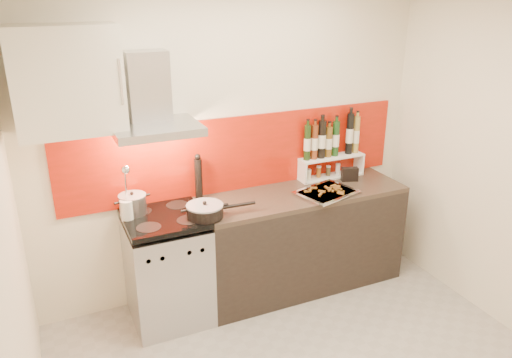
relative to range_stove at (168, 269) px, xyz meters
name	(u,v)px	position (x,y,z in m)	size (l,w,h in m)	color
back_wall	(234,145)	(0.70, 0.30, 0.86)	(3.40, 0.02, 2.60)	silver
left_wall	(7,270)	(-1.00, -1.10, 0.86)	(0.02, 2.80, 2.60)	silver
backsplash	(240,153)	(0.75, 0.29, 0.78)	(3.00, 0.02, 0.64)	#9C1B08
range_stove	(168,269)	(0.00, 0.00, 0.00)	(0.60, 0.60, 0.91)	#B7B7BA
counter	(301,239)	(1.20, 0.00, 0.01)	(1.80, 0.60, 0.90)	black
range_hood	(151,104)	(0.00, 0.14, 1.30)	(0.62, 0.50, 0.61)	#B7B7BA
upper_cabinet	(67,81)	(-0.55, 0.13, 1.51)	(0.70, 0.35, 0.72)	beige
stock_pot	(133,204)	(-0.20, 0.14, 0.55)	(0.21, 0.21, 0.18)	#B7B7BA
saute_pan	(206,211)	(0.29, -0.14, 0.52)	(0.54, 0.28, 0.13)	black
utensil_jar	(127,204)	(-0.26, 0.05, 0.59)	(0.09, 0.14, 0.45)	silver
pepper_mill	(198,178)	(0.35, 0.21, 0.65)	(0.06, 0.06, 0.39)	black
step_shelf	(331,148)	(1.60, 0.22, 0.73)	(0.62, 0.17, 0.58)	white
caddy_box	(350,174)	(1.72, 0.06, 0.52)	(0.15, 0.06, 0.13)	black
baking_tray	(326,192)	(1.36, -0.12, 0.47)	(0.56, 0.48, 0.03)	silver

